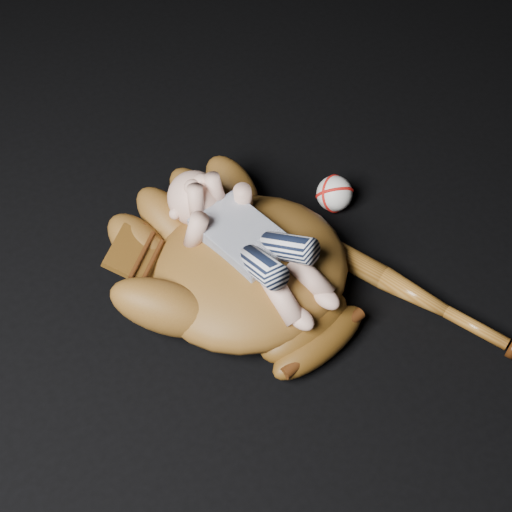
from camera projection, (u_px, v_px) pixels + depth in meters
name	position (u px, v px, depth m)	size (l,w,h in m)	color
baseball_glove	(250.00, 263.00, 1.25)	(0.45, 0.51, 0.16)	#5B3713
newborn_baby	(253.00, 243.00, 1.21)	(0.17, 0.37, 0.15)	#D39E88
baseball_bat	(396.00, 284.00, 1.29)	(0.04, 0.47, 0.04)	brown
baseball	(335.00, 194.00, 1.42)	(0.07, 0.07, 0.07)	silver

